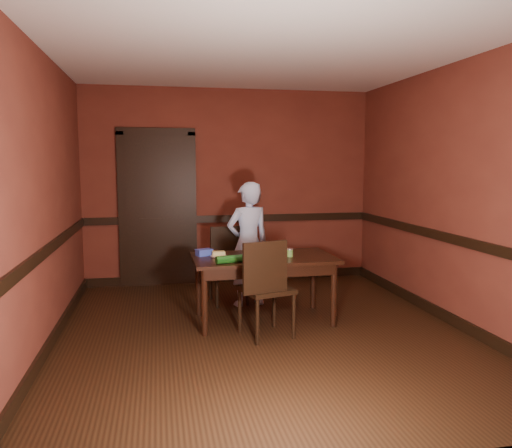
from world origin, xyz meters
name	(u,v)px	position (x,y,z in m)	size (l,w,h in m)	color
floor	(263,333)	(0.00, 0.00, 0.00)	(4.00, 4.50, 0.01)	black
ceiling	(263,53)	(0.00, 0.00, 2.70)	(4.00, 4.50, 0.01)	silver
wall_back	(230,187)	(0.00, 2.25, 1.35)	(4.00, 0.02, 2.70)	maroon
wall_front	(352,226)	(0.00, -2.25, 1.35)	(4.00, 0.02, 2.70)	maroon
wall_left	(43,201)	(-2.00, 0.00, 1.35)	(0.02, 4.50, 2.70)	maroon
wall_right	(451,195)	(2.00, 0.00, 1.35)	(0.02, 4.50, 2.70)	maroon
dado_back	(230,219)	(0.00, 2.23, 0.90)	(4.00, 0.03, 0.10)	black
dado_left	(47,250)	(-1.99, 0.00, 0.90)	(0.03, 4.50, 0.10)	black
dado_right	(447,238)	(1.99, 0.00, 0.90)	(0.03, 4.50, 0.10)	black
baseboard_back	(231,277)	(0.00, 2.23, 0.06)	(4.00, 0.03, 0.12)	black
baseboard_left	(52,340)	(-1.99, 0.00, 0.06)	(0.03, 4.50, 0.12)	black
baseboard_right	(444,315)	(1.99, 0.00, 0.06)	(0.03, 4.50, 0.12)	black
door	(158,206)	(-1.00, 2.22, 1.09)	(1.05, 0.07, 2.20)	black
dining_table	(263,289)	(0.09, 0.38, 0.35)	(1.49, 0.84, 0.70)	black
chair_far	(228,266)	(-0.18, 1.14, 0.45)	(0.42, 0.42, 0.91)	black
chair_near	(266,287)	(0.02, -0.08, 0.48)	(0.45, 0.45, 0.97)	black
person	(248,244)	(0.03, 1.00, 0.73)	(0.53, 0.35, 1.46)	#B4CAF2
sandwich_plate	(268,255)	(0.13, 0.34, 0.71)	(0.23, 0.23, 0.06)	silver
sauce_jar	(290,252)	(0.36, 0.32, 0.74)	(0.07, 0.07, 0.09)	#629743
cheese_saucer	(219,254)	(-0.38, 0.47, 0.72)	(0.18, 0.18, 0.05)	silver
food_tub	(204,252)	(-0.53, 0.55, 0.73)	(0.20, 0.17, 0.07)	blue
wrapped_veg	(230,259)	(-0.31, 0.10, 0.74)	(0.08, 0.08, 0.28)	#154A13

